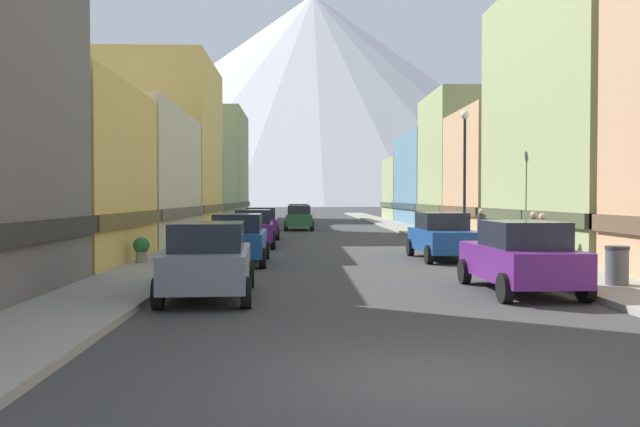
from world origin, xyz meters
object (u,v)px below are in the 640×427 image
(car_driving_0, at_px, (299,218))
(potted_plant_0, at_px, (141,248))
(car_left_2, at_px, (253,228))
(car_left_0, at_px, (209,260))
(pedestrian_2, at_px, (534,239))
(car_right_1, at_px, (443,236))
(pedestrian_1, at_px, (481,230))
(streetlamp_right, at_px, (465,159))
(car_driving_1, at_px, (299,214))
(car_left_3, at_px, (261,223))
(car_left_1, at_px, (239,238))
(pedestrian_0, at_px, (542,241))
(trash_bin_right, at_px, (617,265))
(car_right_0, at_px, (520,256))

(car_driving_0, height_order, potted_plant_0, car_driving_0)
(car_left_2, relative_size, car_driving_0, 1.02)
(car_left_0, bearing_deg, pedestrian_2, 32.28)
(car_left_2, bearing_deg, car_driving_0, 82.24)
(car_right_1, relative_size, pedestrian_2, 2.56)
(pedestrian_1, height_order, streetlamp_right, streetlamp_right)
(car_driving_1, bearing_deg, car_left_3, -96.66)
(car_left_0, bearing_deg, car_left_1, 90.02)
(car_left_3, relative_size, streetlamp_right, 0.76)
(car_left_2, height_order, car_left_3, same)
(car_left_3, bearing_deg, pedestrian_1, -42.87)
(car_right_1, relative_size, streetlamp_right, 0.76)
(car_left_0, distance_m, pedestrian_2, 11.88)
(pedestrian_2, height_order, streetlamp_right, streetlamp_right)
(car_left_1, height_order, pedestrian_1, pedestrian_1)
(potted_plant_0, distance_m, pedestrian_0, 13.32)
(pedestrian_2, bearing_deg, trash_bin_right, -88.97)
(potted_plant_0, distance_m, pedestrian_1, 14.44)
(pedestrian_1, distance_m, streetlamp_right, 3.23)
(pedestrian_0, bearing_deg, pedestrian_2, 90.00)
(car_right_0, relative_size, streetlamp_right, 0.76)
(car_driving_0, bearing_deg, car_left_1, -95.25)
(pedestrian_1, bearing_deg, potted_plant_0, -156.60)
(car_left_1, relative_size, car_left_2, 0.99)
(trash_bin_right, distance_m, pedestrian_1, 11.86)
(car_right_1, height_order, pedestrian_0, pedestrian_0)
(car_right_1, height_order, pedestrian_2, pedestrian_2)
(car_right_0, xyz_separation_m, pedestrian_0, (2.45, 5.01, 0.04))
(pedestrian_0, xyz_separation_m, pedestrian_2, (-0.00, 0.79, 0.02))
(car_right_0, bearing_deg, streetlamp_right, 82.31)
(car_driving_1, relative_size, potted_plant_0, 5.12)
(car_left_1, height_order, streetlamp_right, streetlamp_right)
(pedestrian_0, bearing_deg, streetlamp_right, 97.92)
(car_driving_1, relative_size, trash_bin_right, 4.49)
(car_left_3, distance_m, pedestrian_0, 19.23)
(car_driving_1, xyz_separation_m, streetlamp_right, (6.95, -28.75, 3.09))
(streetlamp_right, bearing_deg, car_right_0, -97.69)
(pedestrian_1, xyz_separation_m, pedestrian_2, (0.00, -6.28, 0.01))
(pedestrian_0, xyz_separation_m, pedestrian_1, (-0.00, 7.07, 0.01))
(car_left_1, height_order, pedestrian_2, pedestrian_2)
(car_left_3, bearing_deg, pedestrian_0, -58.50)
(car_left_2, relative_size, car_driving_1, 1.02)
(car_left_1, xyz_separation_m, car_driving_0, (2.20, 23.91, 0.00))
(car_left_3, bearing_deg, potted_plant_0, -102.00)
(potted_plant_0, relative_size, pedestrian_2, 0.50)
(car_left_1, relative_size, car_right_1, 0.99)
(car_driving_0, relative_size, potted_plant_0, 5.12)
(car_right_1, relative_size, pedestrian_1, 2.60)
(car_left_3, relative_size, potted_plant_0, 5.20)
(car_driving_0, bearing_deg, car_left_3, -102.63)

